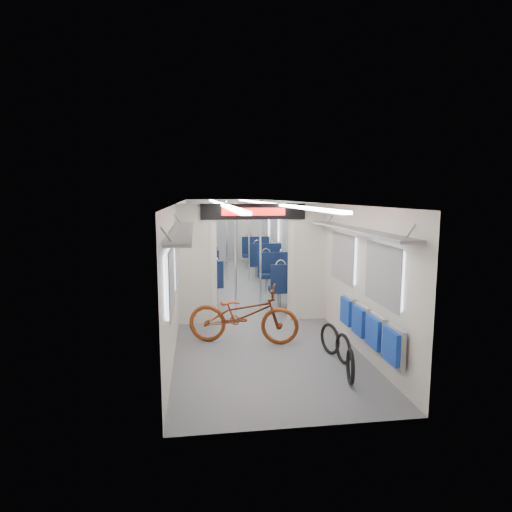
% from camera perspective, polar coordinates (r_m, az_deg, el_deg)
% --- Properties ---
extents(carriage, '(12.00, 12.02, 2.31)m').
position_cam_1_polar(carriage, '(9.99, -1.72, 2.62)').
color(carriage, '#515456').
rests_on(carriage, ground).
extents(bicycle, '(1.96, 1.10, 0.97)m').
position_cam_1_polar(bicycle, '(7.19, -1.71, -7.80)').
color(bicycle, maroon).
rests_on(bicycle, ground).
extents(flip_bench, '(0.12, 2.09, 0.50)m').
position_cam_1_polar(flip_bench, '(6.46, 14.68, -9.08)').
color(flip_bench, gray).
rests_on(flip_bench, carriage).
extents(bike_hoop_a, '(0.15, 0.48, 0.48)m').
position_cam_1_polar(bike_hoop_a, '(5.91, 12.46, -14.42)').
color(bike_hoop_a, black).
rests_on(bike_hoop_a, ground).
extents(bike_hoop_b, '(0.12, 0.46, 0.45)m').
position_cam_1_polar(bike_hoop_b, '(6.56, 11.55, -12.20)').
color(bike_hoop_b, black).
rests_on(bike_hoop_b, ground).
extents(bike_hoop_c, '(0.19, 0.48, 0.49)m').
position_cam_1_polar(bike_hoop_c, '(6.88, 9.82, -11.02)').
color(bike_hoop_c, black).
rests_on(bike_hoop_c, ground).
extents(seat_bay_near_left, '(0.90, 2.01, 1.08)m').
position_cam_1_polar(seat_bay_near_left, '(10.73, -7.06, -2.27)').
color(seat_bay_near_left, '#0B1633').
rests_on(seat_bay_near_left, ground).
extents(seat_bay_near_right, '(0.91, 2.05, 1.09)m').
position_cam_1_polar(seat_bay_near_right, '(10.25, 3.52, -2.68)').
color(seat_bay_near_right, '#0B1633').
rests_on(seat_bay_near_right, ground).
extents(seat_bay_far_left, '(0.89, 1.97, 1.07)m').
position_cam_1_polar(seat_bay_far_left, '(13.41, -7.24, -0.21)').
color(seat_bay_far_left, '#0B1633').
rests_on(seat_bay_far_left, ground).
extents(seat_bay_far_right, '(0.95, 2.25, 1.15)m').
position_cam_1_polar(seat_bay_far_right, '(13.79, 0.54, 0.24)').
color(seat_bay_far_right, '#0B1633').
rests_on(seat_bay_far_right, ground).
extents(stanchion_near_left, '(0.04, 0.04, 2.30)m').
position_cam_1_polar(stanchion_near_left, '(8.72, -2.76, -0.53)').
color(stanchion_near_left, silver).
rests_on(stanchion_near_left, ground).
extents(stanchion_near_right, '(0.04, 0.04, 2.30)m').
position_cam_1_polar(stanchion_near_right, '(9.09, 0.59, -0.16)').
color(stanchion_near_right, silver).
rests_on(stanchion_near_right, ground).
extents(stanchion_far_left, '(0.04, 0.04, 2.30)m').
position_cam_1_polar(stanchion_far_left, '(12.31, -3.92, 2.00)').
color(stanchion_far_left, silver).
rests_on(stanchion_far_left, ground).
extents(stanchion_far_right, '(0.04, 0.04, 2.30)m').
position_cam_1_polar(stanchion_far_right, '(12.14, -0.94, 1.94)').
color(stanchion_far_right, silver).
rests_on(stanchion_far_right, ground).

